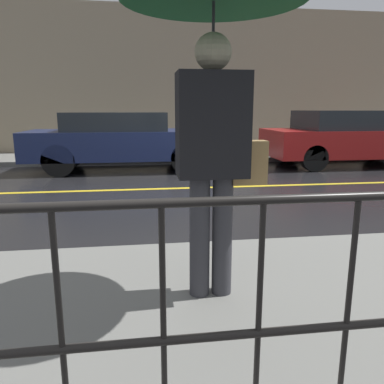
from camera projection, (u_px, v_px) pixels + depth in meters
ground_plane at (195, 188)px, 7.02m from camera, size 80.00×80.00×0.00m
sidewalk_near at (288, 308)px, 2.65m from camera, size 28.00×2.53×0.13m
sidewalk_far at (174, 157)px, 11.20m from camera, size 28.00×2.16×0.13m
lane_marking at (195, 188)px, 7.02m from camera, size 25.20×0.12×0.01m
building_storefront at (170, 82)px, 11.91m from camera, size 28.00×0.30×4.57m
pedestrian at (214, 30)px, 2.36m from camera, size 1.18×1.18×2.24m
car_navy at (123, 140)px, 8.94m from camera, size 4.51×1.70×1.38m
car_red at (348, 138)px, 9.72m from camera, size 4.30×1.86×1.42m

